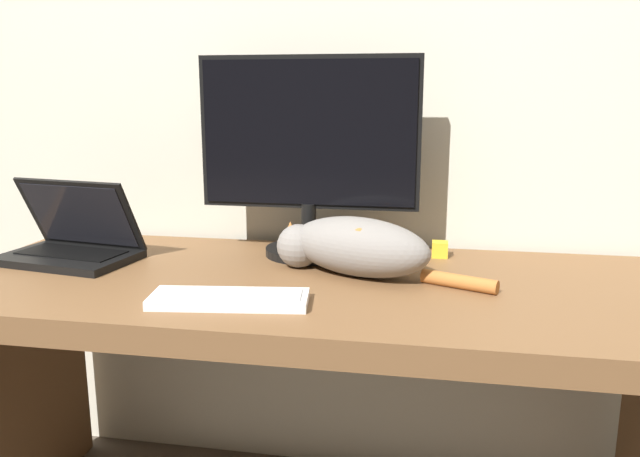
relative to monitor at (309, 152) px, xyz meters
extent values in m
cube|color=beige|center=(0.05, 0.19, 0.30)|extent=(6.40, 0.06, 2.60)
cube|color=brown|center=(0.05, -0.22, -0.31)|extent=(1.73, 0.71, 0.06)
cube|color=brown|center=(-0.78, -0.22, -0.67)|extent=(0.04, 0.66, 0.67)
cylinder|color=black|center=(0.00, 0.00, -0.27)|extent=(0.23, 0.23, 0.02)
cylinder|color=black|center=(0.00, 0.00, -0.20)|extent=(0.04, 0.04, 0.12)
cube|color=black|center=(0.00, 0.00, 0.05)|extent=(0.58, 0.02, 0.40)
cube|color=black|center=(0.00, -0.01, 0.05)|extent=(0.56, 0.01, 0.37)
cube|color=black|center=(-0.60, -0.19, -0.27)|extent=(0.36, 0.26, 0.02)
cube|color=black|center=(-0.60, -0.17, -0.25)|extent=(0.29, 0.16, 0.00)
cube|color=black|center=(-0.59, -0.13, -0.16)|extent=(0.34, 0.15, 0.19)
cube|color=black|center=(-0.59, -0.13, -0.16)|extent=(0.31, 0.13, 0.17)
cube|color=white|center=(-0.08, -0.43, -0.27)|extent=(0.34, 0.15, 0.02)
cube|color=#B3B3B3|center=(-0.08, -0.43, -0.25)|extent=(0.31, 0.13, 0.00)
ellipsoid|color=gray|center=(0.16, -0.17, -0.21)|extent=(0.40, 0.29, 0.14)
ellipsoid|color=#AD662D|center=(0.17, -0.18, -0.17)|extent=(0.20, 0.17, 0.06)
sphere|color=gray|center=(0.00, -0.13, -0.22)|extent=(0.11, 0.11, 0.11)
cone|color=#AD662D|center=(-0.02, -0.12, -0.18)|extent=(0.04, 0.04, 0.03)
cone|color=#AD662D|center=(0.02, -0.14, -0.18)|extent=(0.04, 0.04, 0.03)
cylinder|color=#AD662D|center=(0.39, -0.24, -0.26)|extent=(0.17, 0.10, 0.03)
cube|color=gold|center=(0.35, 0.03, -0.25)|extent=(0.04, 0.04, 0.04)
camera|label=1|loc=(0.32, -1.60, 0.15)|focal=35.00mm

